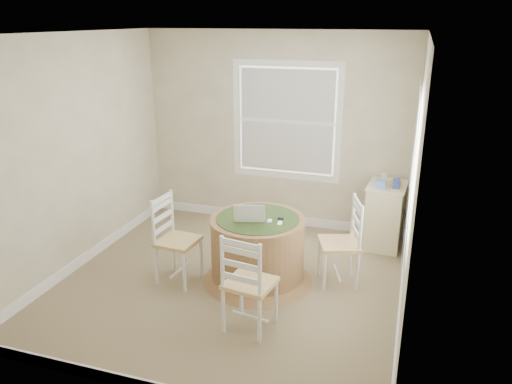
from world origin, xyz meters
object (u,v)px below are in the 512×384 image
(chair_left, at_px, (178,241))
(laptop, at_px, (250,217))
(chair_near, at_px, (250,283))
(chair_right, at_px, (339,243))
(round_table, at_px, (258,247))
(corner_chest, at_px, (385,215))

(chair_left, bearing_deg, laptop, -69.40)
(chair_near, height_order, laptop, chair_near)
(chair_near, distance_m, chair_right, 1.25)
(chair_right, distance_m, laptop, 0.99)
(round_table, relative_size, laptop, 3.15)
(round_table, xyz_separation_m, chair_right, (0.85, 0.19, 0.08))
(round_table, height_order, chair_near, chair_near)
(chair_left, height_order, laptop, chair_left)
(chair_near, distance_m, corner_chest, 2.44)
(chair_right, height_order, laptop, chair_right)
(laptop, height_order, corner_chest, laptop)
(chair_left, height_order, corner_chest, chair_left)
(chair_near, xyz_separation_m, chair_right, (0.64, 1.07, 0.00))
(chair_left, bearing_deg, corner_chest, -47.16)
(round_table, bearing_deg, corner_chest, 38.39)
(round_table, relative_size, chair_right, 1.27)
(round_table, xyz_separation_m, laptop, (-0.07, -0.06, 0.36))
(chair_left, bearing_deg, round_table, -66.69)
(laptop, bearing_deg, corner_chest, -149.12)
(laptop, xyz_separation_m, corner_chest, (1.31, 1.39, -0.35))
(laptop, bearing_deg, chair_right, 179.67)
(corner_chest, bearing_deg, chair_near, -111.10)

